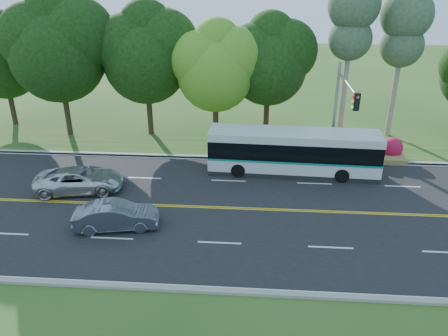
# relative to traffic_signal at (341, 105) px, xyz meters

# --- Properties ---
(ground) EXTENTS (120.00, 120.00, 0.00)m
(ground) POSITION_rel_traffic_signal_xyz_m (-6.49, -5.40, -4.67)
(ground) COLOR #294D19
(ground) RESTS_ON ground
(road) EXTENTS (60.00, 14.00, 0.02)m
(road) POSITION_rel_traffic_signal_xyz_m (-6.49, -5.40, -4.66)
(road) COLOR black
(road) RESTS_ON ground
(curb_north) EXTENTS (60.00, 0.30, 0.15)m
(curb_north) POSITION_rel_traffic_signal_xyz_m (-6.49, 1.75, -4.60)
(curb_north) COLOR gray
(curb_north) RESTS_ON ground
(curb_south) EXTENTS (60.00, 0.30, 0.15)m
(curb_south) POSITION_rel_traffic_signal_xyz_m (-6.49, -12.55, -4.60)
(curb_south) COLOR gray
(curb_south) RESTS_ON ground
(grass_verge) EXTENTS (60.00, 4.00, 0.10)m
(grass_verge) POSITION_rel_traffic_signal_xyz_m (-6.49, 3.60, -4.62)
(grass_verge) COLOR #294D19
(grass_verge) RESTS_ON ground
(lane_markings) EXTENTS (57.60, 13.82, 0.00)m
(lane_markings) POSITION_rel_traffic_signal_xyz_m (-6.59, -5.40, -4.65)
(lane_markings) COLOR gold
(lane_markings) RESTS_ON road
(tree_row) EXTENTS (44.70, 9.10, 13.84)m
(tree_row) POSITION_rel_traffic_signal_xyz_m (-11.65, 6.73, 2.06)
(tree_row) COLOR black
(tree_row) RESTS_ON ground
(bougainvillea_hedge) EXTENTS (9.50, 2.25, 1.50)m
(bougainvillea_hedge) POSITION_rel_traffic_signal_xyz_m (0.69, 2.75, -3.95)
(bougainvillea_hedge) COLOR maroon
(bougainvillea_hedge) RESTS_ON ground
(traffic_signal) EXTENTS (0.42, 6.10, 7.00)m
(traffic_signal) POSITION_rel_traffic_signal_xyz_m (0.00, 0.00, 0.00)
(traffic_signal) COLOR gray
(traffic_signal) RESTS_ON ground
(transit_bus) EXTENTS (11.18, 2.88, 2.90)m
(transit_bus) POSITION_rel_traffic_signal_xyz_m (-2.84, -0.34, -3.21)
(transit_bus) COLOR silver
(transit_bus) RESTS_ON road
(sedan) EXTENTS (4.57, 2.30, 1.44)m
(sedan) POSITION_rel_traffic_signal_xyz_m (-12.51, -7.90, -3.93)
(sedan) COLOR slate
(sedan) RESTS_ON road
(suv) EXTENTS (5.60, 3.35, 1.46)m
(suv) POSITION_rel_traffic_signal_xyz_m (-16.01, -3.92, -3.92)
(suv) COLOR silver
(suv) RESTS_ON road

